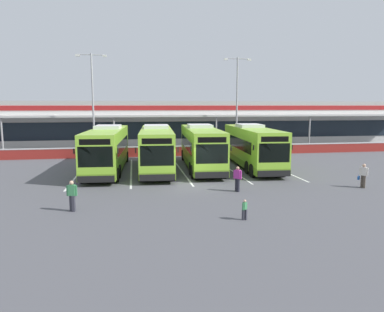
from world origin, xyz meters
The scene contains 18 objects.
ground_plane centered at (0.00, 0.00, 0.00)m, with size 200.00×200.00×0.00m, color #4C4C51.
terminal_building centered at (0.00, 26.91, 3.01)m, with size 70.00×13.00×6.00m.
red_barrier_wall centered at (0.00, 14.50, 0.56)m, with size 60.00×0.40×1.10m.
coach_bus_leftmost centered at (-6.14, 6.50, 1.79)m, with size 3.49×12.28×3.78m.
coach_bus_left_centre centered at (-2.03, 6.36, 1.79)m, with size 3.49×12.28×3.78m.
coach_bus_centre centered at (1.88, 6.68, 1.79)m, with size 3.49×12.28×3.78m.
coach_bus_right_centre centered at (6.46, 6.47, 1.79)m, with size 3.49×12.28×3.78m.
bay_stripe_far_west centered at (-8.40, 6.00, 0.00)m, with size 0.14×13.00×0.01m, color silver.
bay_stripe_west centered at (-4.20, 6.00, 0.00)m, with size 0.14×13.00×0.01m, color silver.
bay_stripe_mid_west centered at (0.00, 6.00, 0.00)m, with size 0.14×13.00×0.01m, color silver.
bay_stripe_centre centered at (4.20, 6.00, 0.00)m, with size 0.14×13.00×0.01m, color silver.
bay_stripe_mid_east centered at (8.40, 6.00, 0.00)m, with size 0.14×13.00×0.01m, color silver.
pedestrian_with_handbag centered at (11.12, -2.62, 0.86)m, with size 0.56×0.58×1.62m.
pedestrian_in_dark_coat centered at (2.54, -2.28, 0.87)m, with size 0.47×0.42×1.62m.
pedestrian_child centered at (1.23, -7.88, 0.54)m, with size 0.30×0.24×1.00m.
pedestrian_near_bin centered at (-7.16, -5.04, 0.87)m, with size 0.54×0.35×1.62m.
lamp_post_west centered at (-8.23, 16.73, 6.29)m, with size 3.24×0.28×11.00m.
lamp_post_centre centered at (8.21, 17.33, 6.29)m, with size 3.24×0.28×11.00m.
Camera 1 is at (-3.94, -23.79, 5.46)m, focal length 33.36 mm.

